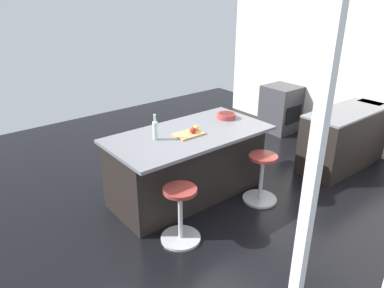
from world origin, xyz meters
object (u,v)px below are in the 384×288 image
(oven_range, at_px, (281,109))
(water_bottle, at_px, (155,130))
(kitchen_island, at_px, (187,164))
(stool_middle, at_px, (180,216))
(stool_by_window, at_px, (261,179))
(apple_red, at_px, (193,130))
(fruit_bowl, at_px, (226,116))
(cutting_board, at_px, (189,134))
(apple_yellow, at_px, (196,128))

(oven_range, relative_size, water_bottle, 2.78)
(kitchen_island, height_order, stool_middle, kitchen_island)
(stool_by_window, height_order, apple_red, apple_red)
(apple_red, relative_size, fruit_bowl, 0.30)
(stool_by_window, height_order, fruit_bowl, fruit_bowl)
(stool_middle, distance_m, fruit_bowl, 1.70)
(kitchen_island, bearing_deg, stool_middle, 47.49)
(stool_middle, xyz_separation_m, apple_red, (-0.64, -0.58, 0.66))
(oven_range, bearing_deg, kitchen_island, 15.07)
(kitchen_island, bearing_deg, oven_range, -164.93)
(stool_by_window, relative_size, apple_red, 8.45)
(water_bottle, bearing_deg, cutting_board, 161.89)
(stool_middle, relative_size, cutting_board, 1.79)
(stool_middle, distance_m, apple_yellow, 1.15)
(apple_yellow, bearing_deg, stool_middle, 40.64)
(oven_range, bearing_deg, apple_red, 17.31)
(stool_by_window, relative_size, cutting_board, 1.79)
(stool_middle, height_order, apple_yellow, apple_yellow)
(apple_red, bearing_deg, fruit_bowl, -166.03)
(cutting_board, distance_m, apple_yellow, 0.13)
(stool_middle, height_order, apple_red, apple_red)
(oven_range, xyz_separation_m, stool_middle, (3.49, 1.47, -0.13))
(cutting_board, height_order, apple_yellow, apple_yellow)
(oven_range, height_order, stool_middle, oven_range)
(stool_middle, xyz_separation_m, apple_yellow, (-0.72, -0.62, 0.66))
(oven_range, height_order, fruit_bowl, fruit_bowl)
(water_bottle, bearing_deg, fruit_bowl, -178.74)
(kitchen_island, bearing_deg, fruit_bowl, -175.31)
(oven_range, bearing_deg, stool_middle, 22.84)
(fruit_bowl, bearing_deg, stool_by_window, 83.85)
(oven_range, height_order, apple_red, apple_red)
(apple_yellow, relative_size, fruit_bowl, 0.29)
(stool_by_window, bearing_deg, apple_red, -41.63)
(oven_range, relative_size, apple_red, 11.42)
(stool_by_window, bearing_deg, oven_range, -146.23)
(water_bottle, relative_size, fruit_bowl, 1.22)
(fruit_bowl, bearing_deg, kitchen_island, 4.69)
(oven_range, xyz_separation_m, kitchen_island, (2.84, 0.77, 0.02))
(cutting_board, xyz_separation_m, fruit_bowl, (-0.78, -0.16, 0.03))
(stool_middle, height_order, fruit_bowl, fruit_bowl)
(apple_red, height_order, apple_yellow, same)
(stool_by_window, relative_size, stool_middle, 1.00)
(fruit_bowl, bearing_deg, stool_middle, 29.08)
(cutting_board, xyz_separation_m, apple_red, (-0.04, 0.03, 0.05))
(cutting_board, height_order, fruit_bowl, fruit_bowl)
(apple_yellow, bearing_deg, apple_red, 23.92)
(oven_range, bearing_deg, apple_yellow, 17.11)
(apple_red, xyz_separation_m, water_bottle, (0.44, -0.16, 0.06))
(stool_by_window, bearing_deg, apple_yellow, -47.13)
(kitchen_island, height_order, apple_yellow, apple_yellow)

